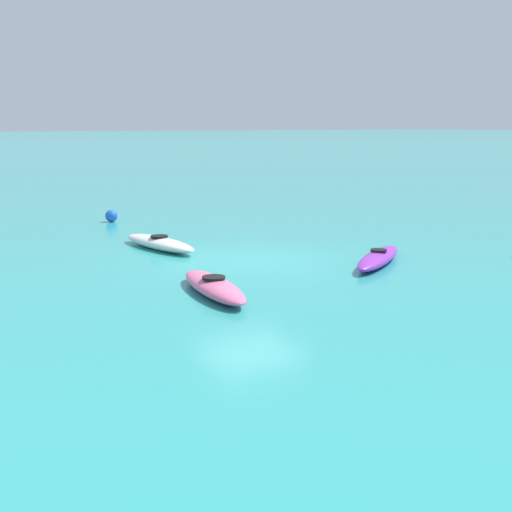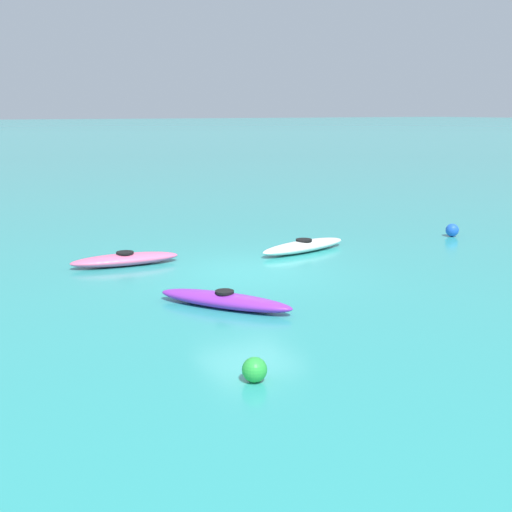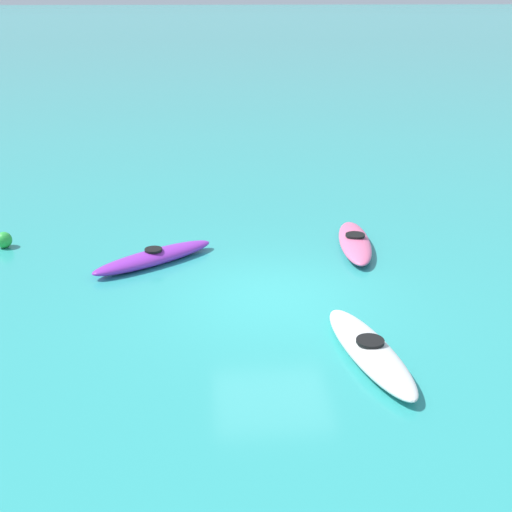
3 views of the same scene
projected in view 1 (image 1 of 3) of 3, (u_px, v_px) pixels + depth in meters
ground_plane at (249, 260)px, 16.40m from camera, size 600.00×600.00×0.00m
kayak_purple at (378, 258)px, 15.93m from camera, size 2.30×2.87×0.37m
kayak_pink at (214, 286)px, 13.11m from camera, size 2.96×1.04×0.37m
kayak_white at (159, 243)px, 17.89m from camera, size 3.22×1.32×0.37m
buoy_blue at (111, 216)px, 22.80m from camera, size 0.42×0.42×0.42m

